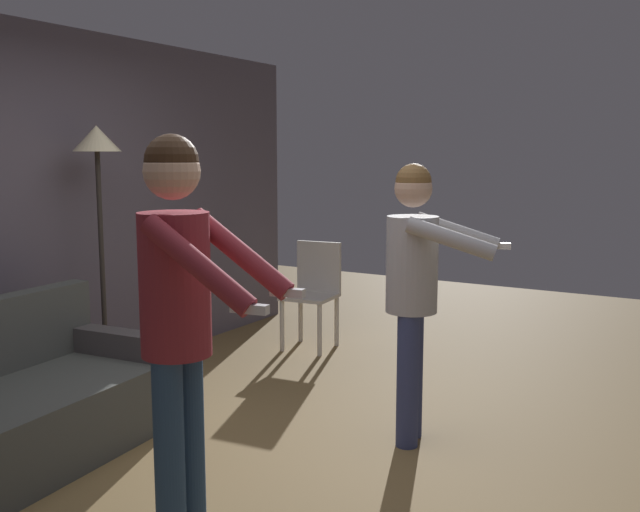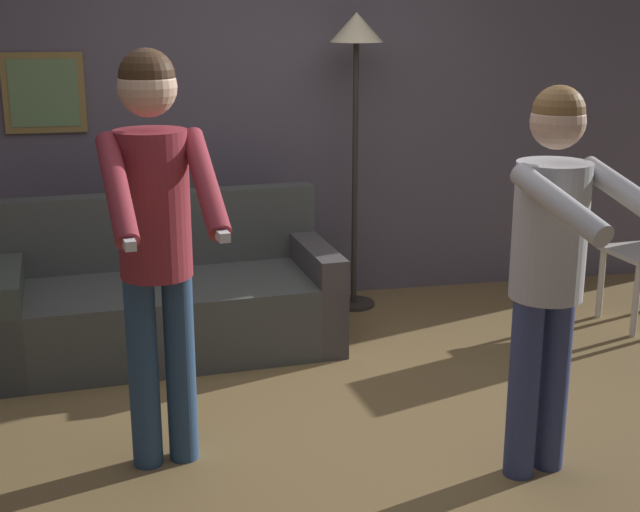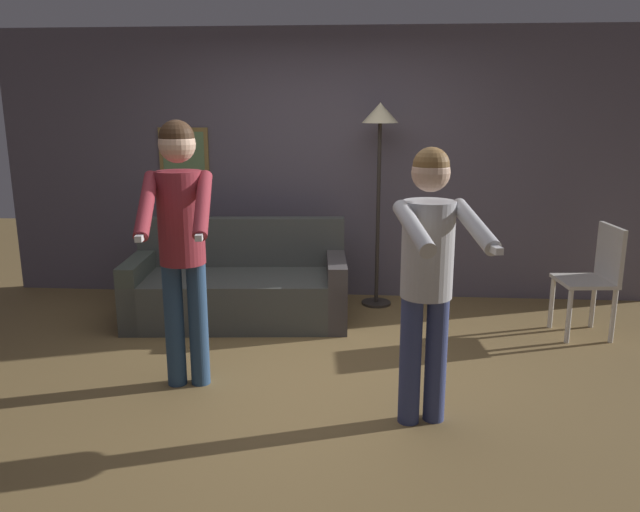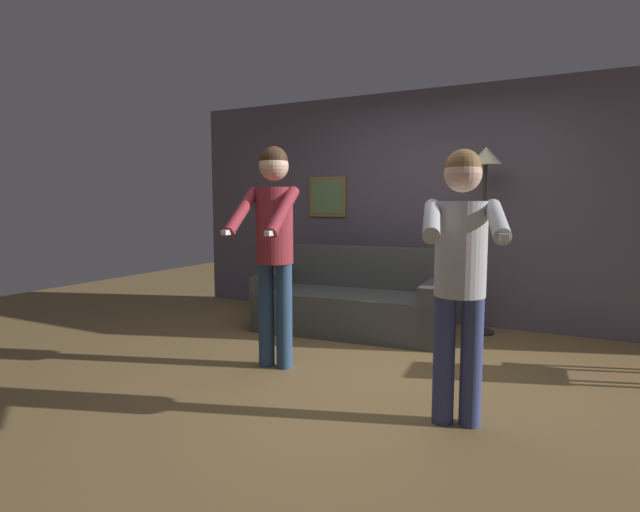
# 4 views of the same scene
# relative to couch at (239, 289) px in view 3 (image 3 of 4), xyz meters

# --- Properties ---
(ground_plane) EXTENTS (12.00, 12.00, 0.00)m
(ground_plane) POSITION_rel_couch_xyz_m (0.72, -1.17, -0.28)
(ground_plane) COLOR olive
(back_wall_assembly) EXTENTS (6.40, 0.09, 2.60)m
(back_wall_assembly) POSITION_rel_couch_xyz_m (0.71, 0.85, 1.02)
(back_wall_assembly) COLOR #5D5664
(back_wall_assembly) RESTS_ON ground_plane
(couch) EXTENTS (1.96, 1.00, 0.87)m
(couch) POSITION_rel_couch_xyz_m (0.00, 0.00, 0.00)
(couch) COLOR #4A4E49
(couch) RESTS_ON ground_plane
(torchiere_lamp) EXTENTS (0.33, 0.33, 1.90)m
(torchiere_lamp) POSITION_rel_couch_xyz_m (1.24, 0.52, 1.31)
(torchiere_lamp) COLOR #332D28
(torchiere_lamp) RESTS_ON ground_plane
(person_standing_left) EXTENTS (0.50, 0.69, 1.79)m
(person_standing_left) POSITION_rel_couch_xyz_m (-0.08, -1.37, 0.81)
(person_standing_left) COLOR navy
(person_standing_left) RESTS_ON ground_plane
(person_standing_right) EXTENTS (0.54, 0.67, 1.65)m
(person_standing_right) POSITION_rel_couch_xyz_m (1.48, -1.78, 0.72)
(person_standing_right) COLOR navy
(person_standing_right) RESTS_ON ground_plane
(dining_chair_distant) EXTENTS (0.46, 0.46, 0.93)m
(dining_chair_distant) POSITION_rel_couch_xyz_m (3.01, -0.17, 0.25)
(dining_chair_distant) COLOR silver
(dining_chair_distant) RESTS_ON ground_plane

